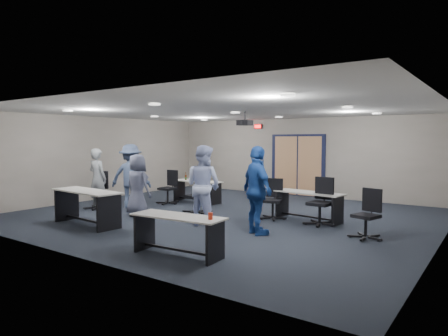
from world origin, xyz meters
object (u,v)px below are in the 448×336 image
Objects in this scene: person_navy at (257,190)px; chair_back_d at (320,202)px; person_plaid at (138,185)px; table_back_right at (308,201)px; person_lightblue at (203,185)px; chair_back_b at (195,195)px; chair_loose_left at (97,190)px; chair_back_a at (168,187)px; table_front_left at (87,201)px; table_front_right at (178,228)px; person_back at (131,176)px; chair_back_c at (273,199)px; table_back_left at (197,187)px; chair_loose_right at (366,214)px; person_gray at (98,178)px.

chair_back_d is at bearing -81.78° from person_navy.
person_plaid is at bearing 32.89° from person_navy.
table_back_right is 2.60m from person_lightblue.
person_navy is (1.47, -0.08, 0.00)m from person_lightblue.
chair_back_b is 2.89m from chair_loose_left.
table_back_right is 1.73× the size of chair_back_a.
table_front_left is at bearing -140.95° from chair_back_d.
chair_loose_left reaches higher than table_front_right.
chair_back_a is 0.97× the size of chair_loose_left.
table_front_right is 0.94× the size of person_back.
chair_loose_left is at bearing -144.21° from chair_back_b.
person_lightblue is (-0.97, -1.52, 0.42)m from chair_back_c.
chair_back_b is at bearing -51.93° from table_back_left.
chair_back_d is at bearing 167.16° from chair_loose_right.
chair_loose_left is at bearing -153.19° from table_back_right.
chair_back_a reaches higher than chair_back_b.
chair_back_d reaches higher than table_front_right.
chair_back_b is at bearing -166.79° from chair_loose_right.
chair_back_d is 4.53m from person_plaid.
table_front_right is 0.94× the size of person_navy.
chair_back_c reaches higher than chair_loose_right.
person_back is (-5.39, -0.82, 0.37)m from chair_back_d.
chair_back_a is 0.94× the size of chair_back_d.
chair_loose_left is at bearing 27.30° from person_back.
person_back is (0.64, 0.67, 0.06)m from person_gray.
chair_loose_right is (5.59, 2.38, -0.05)m from table_front_left.
table_back_left is (-3.39, 4.68, 0.00)m from table_front_right.
table_back_right is at bearing 3.01° from chair_back_a.
person_navy is (4.24, -1.85, 0.40)m from chair_back_a.
chair_loose_left is (-5.97, -1.57, -0.01)m from chair_back_d.
chair_back_a is 0.65× the size of person_plaid.
table_back_right is 1.12× the size of person_plaid.
chair_back_b is (1.06, 2.61, -0.05)m from table_front_left.
person_plaid reaches higher than chair_loose_left.
table_front_left is 3.39m from table_front_right.
chair_back_c reaches higher than table_front_right.
table_front_right is 5.22m from person_back.
table_back_right is 1.81× the size of chair_loose_right.
table_front_right is 2.14m from person_navy.
person_navy is at bearing -90.81° from table_back_right.
chair_loose_right reaches higher than table_front_right.
chair_loose_right is at bearing -6.64° from chair_back_a.
chair_loose_right is at bearing -9.19° from chair_loose_left.
chair_back_d is 0.69× the size of person_plaid.
chair_back_a is (-3.92, 3.92, 0.05)m from table_front_right.
person_plaid is 0.87× the size of person_navy.
table_back_left is 3.01m from chair_loose_left.
table_front_right is at bearing 113.40° from person_navy.
table_back_right is at bearing 27.97° from chair_back_b.
table_front_right is 3.79m from person_plaid.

